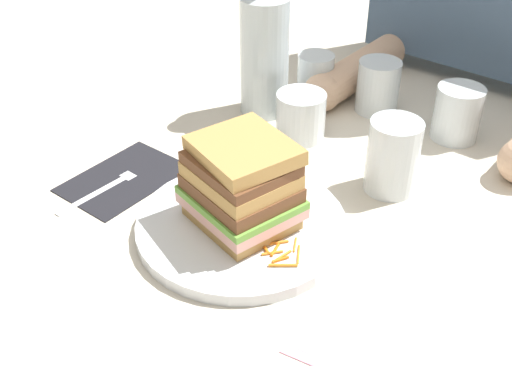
{
  "coord_description": "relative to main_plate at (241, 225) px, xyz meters",
  "views": [
    {
      "loc": [
        0.4,
        -0.5,
        0.5
      ],
      "look_at": [
        -0.0,
        0.0,
        0.06
      ],
      "focal_mm": 44.67,
      "sensor_mm": 36.0,
      "label": 1
    }
  ],
  "objects": [
    {
      "name": "empty_tumbler_2",
      "position": [
        -0.13,
        0.35,
        0.03
      ],
      "size": [
        0.06,
        0.06,
        0.08
      ],
      "primitive_type": "cylinder",
      "color": "silver",
      "rests_on": "ground_plane"
    },
    {
      "name": "carrot_shred_12",
      "position": [
        0.07,
        -0.02,
        0.01
      ],
      "size": [
        0.02,
        0.02,
        0.0
      ],
      "primitive_type": "cylinder",
      "rotation": [
        0.0,
        1.57,
        4.05
      ],
      "color": "orange",
      "rests_on": "main_plate"
    },
    {
      "name": "empty_tumbler_0",
      "position": [
        -0.03,
        0.38,
        0.03
      ],
      "size": [
        0.07,
        0.07,
        0.09
      ],
      "primitive_type": "cylinder",
      "color": "silver",
      "rests_on": "ground_plane"
    },
    {
      "name": "juice_glass",
      "position": [
        0.1,
        0.2,
        0.04
      ],
      "size": [
        0.07,
        0.07,
        0.1
      ],
      "color": "white",
      "rests_on": "ground_plane"
    },
    {
      "name": "carrot_shred_4",
      "position": [
        -0.08,
        0.02,
        0.01
      ],
      "size": [
        0.01,
        0.02,
        0.0
      ],
      "primitive_type": "cylinder",
      "rotation": [
        0.0,
        1.57,
        4.56
      ],
      "color": "orange",
      "rests_on": "main_plate"
    },
    {
      "name": "empty_tumbler_3",
      "position": [
        -0.08,
        0.23,
        0.03
      ],
      "size": [
        0.07,
        0.07,
        0.07
      ],
      "primitive_type": "cylinder",
      "color": "silver",
      "rests_on": "ground_plane"
    },
    {
      "name": "carrot_shred_13",
      "position": [
        0.08,
        0.0,
        0.01
      ],
      "size": [
        0.01,
        0.02,
        0.0
      ],
      "primitive_type": "cylinder",
      "rotation": [
        0.0,
        1.57,
        2.1
      ],
      "color": "orange",
      "rests_on": "main_plate"
    },
    {
      "name": "carrot_shred_10",
      "position": [
        0.07,
        -0.02,
        0.01
      ],
      "size": [
        0.01,
        0.02,
        0.0
      ],
      "primitive_type": "cylinder",
      "rotation": [
        0.0,
        1.57,
        4.98
      ],
      "color": "orange",
      "rests_on": "main_plate"
    },
    {
      "name": "carrot_shred_14",
      "position": [
        0.05,
        -0.02,
        0.01
      ],
      "size": [
        0.03,
        0.02,
        0.0
      ],
      "primitive_type": "cylinder",
      "rotation": [
        0.0,
        1.57,
        2.64
      ],
      "color": "orange",
      "rests_on": "main_plate"
    },
    {
      "name": "sandwich",
      "position": [
        0.0,
        0.0,
        0.06
      ],
      "size": [
        0.15,
        0.14,
        0.11
      ],
      "color": "tan",
      "rests_on": "main_plate"
    },
    {
      "name": "carrot_shred_15",
      "position": [
        0.08,
        -0.02,
        0.01
      ],
      "size": [
        0.01,
        0.03,
        0.0
      ],
      "primitive_type": "cylinder",
      "rotation": [
        0.0,
        1.57,
        1.42
      ],
      "color": "orange",
      "rests_on": "main_plate"
    },
    {
      "name": "ground_plane",
      "position": [
        0.0,
        0.03,
        -0.01
      ],
      "size": [
        3.0,
        3.0,
        0.0
      ],
      "primitive_type": "plane",
      "color": "beige"
    },
    {
      "name": "carrot_shred_0",
      "position": [
        -0.08,
        0.04,
        0.01
      ],
      "size": [
        0.01,
        0.02,
        0.0
      ],
      "primitive_type": "cylinder",
      "rotation": [
        0.0,
        1.57,
        4.32
      ],
      "color": "orange",
      "rests_on": "main_plate"
    },
    {
      "name": "carrot_shred_11",
      "position": [
        0.09,
        -0.03,
        0.01
      ],
      "size": [
        0.03,
        0.02,
        0.0
      ],
      "primitive_type": "cylinder",
      "rotation": [
        0.0,
        1.57,
        0.69
      ],
      "color": "orange",
      "rests_on": "main_plate"
    },
    {
      "name": "fork",
      "position": [
        -0.2,
        -0.04,
        -0.0
      ],
      "size": [
        0.02,
        0.17,
        0.0
      ],
      "color": "silver",
      "rests_on": "napkin_dark"
    },
    {
      "name": "carrot_shred_7",
      "position": [
        0.08,
        -0.03,
        0.01
      ],
      "size": [
        0.01,
        0.02,
        0.0
      ],
      "primitive_type": "cylinder",
      "rotation": [
        0.0,
        1.57,
        4.24
      ],
      "color": "orange",
      "rests_on": "main_plate"
    },
    {
      "name": "carrot_shred_9",
      "position": [
        0.09,
        -0.01,
        0.01
      ],
      "size": [
        0.02,
        0.03,
        0.0
      ],
      "primitive_type": "cylinder",
      "rotation": [
        0.0,
        1.57,
        5.29
      ],
      "color": "orange",
      "rests_on": "main_plate"
    },
    {
      "name": "napkin_pink",
      "position": [
        0.19,
        -0.08,
        -0.01
      ],
      "size": [
        0.1,
        0.09,
        0.0
      ],
      "primitive_type": "cube",
      "rotation": [
        0.0,
        0.0,
        0.18
      ],
      "color": "pink",
      "rests_on": "ground_plane"
    },
    {
      "name": "carrot_shred_2",
      "position": [
        -0.08,
        0.02,
        0.01
      ],
      "size": [
        0.03,
        0.01,
        0.0
      ],
      "primitive_type": "cylinder",
      "rotation": [
        0.0,
        1.57,
        6.14
      ],
      "color": "orange",
      "rests_on": "main_plate"
    },
    {
      "name": "carrot_shred_8",
      "position": [
        0.06,
        -0.01,
        0.01
      ],
      "size": [
        0.02,
        0.02,
        0.0
      ],
      "primitive_type": "cylinder",
      "rotation": [
        0.0,
        1.57,
        4.05
      ],
      "color": "orange",
      "rests_on": "main_plate"
    },
    {
      "name": "empty_tumbler_1",
      "position": [
        0.11,
        0.38,
        0.03
      ],
      "size": [
        0.07,
        0.07,
        0.08
      ],
      "primitive_type": "cylinder",
      "color": "silver",
      "rests_on": "ground_plane"
    },
    {
      "name": "water_bottle",
      "position": [
        -0.17,
        0.26,
        0.1
      ],
      "size": [
        0.08,
        0.08,
        0.24
      ],
      "color": "silver",
      "rests_on": "ground_plane"
    },
    {
      "name": "knife",
      "position": [
        0.16,
        -0.01,
        -0.01
      ],
      "size": [
        0.04,
        0.2,
        0.0
      ],
      "color": "silver",
      "rests_on": "ground_plane"
    },
    {
      "name": "carrot_shred_3",
      "position": [
        -0.06,
        0.02,
        0.01
      ],
      "size": [
        0.02,
        0.03,
        0.0
      ],
      "primitive_type": "cylinder",
      "rotation": [
        0.0,
        1.57,
        4.18
      ],
      "color": "orange",
      "rests_on": "main_plate"
    },
    {
      "name": "carrot_shred_1",
      "position": [
        -0.09,
        0.01,
        0.01
      ],
      "size": [
        0.01,
        0.03,
        0.0
      ],
      "primitive_type": "cylinder",
      "rotation": [
        0.0,
        1.57,
        5.02
      ],
      "color": "orange",
      "rests_on": "main_plate"
    },
    {
      "name": "carrot_shred_5",
      "position": [
        -0.09,
        0.02,
        0.01
      ],
      "size": [
        0.03,
        0.01,
        0.0
      ],
      "primitive_type": "cylinder",
      "rotation": [
        0.0,
        1.57,
        5.98
      ],
      "color": "orange",
      "rests_on": "main_plate"
    },
    {
      "name": "napkin_dark",
      "position": [
        -0.2,
        -0.02,
        -0.01
      ],
      "size": [
        0.11,
        0.16,
        0.0
      ],
      "primitive_type": "cube",
      "rotation": [
        0.0,
        0.0,
        0.01
      ],
      "color": "black",
      "rests_on": "ground_plane"
    },
    {
      "name": "carrot_shred_6",
      "position": [
        -0.08,
        0.03,
        0.01
      ],
      "size": [
        0.03,
        0.01,
        0.0
      ],
      "primitive_type": "cylinder",
      "rotation": [
        0.0,
        1.57,
        2.77
      ],
      "color": "orange",
      "rests_on": "main_plate"
    },
    {
      "name": "main_plate",
      "position": [
        0.0,
        0.0,
        0.0
      ],
      "size": [
        0.26,
        0.26,
        0.02
      ],
      "primitive_type": "cylinder",
      "color": "white",
      "rests_on": "ground_plane"
    }
  ]
}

